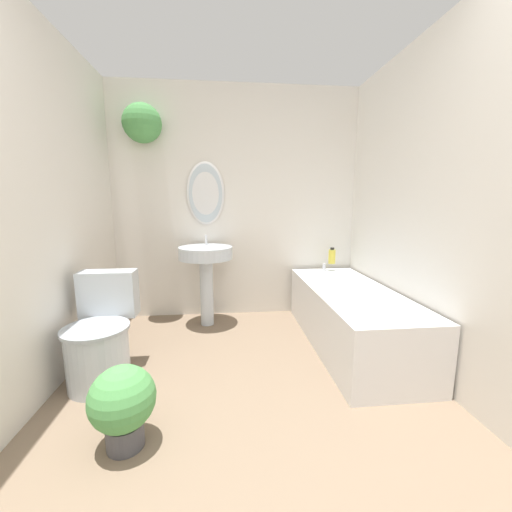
% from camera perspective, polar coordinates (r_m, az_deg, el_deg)
% --- Properties ---
extents(wall_back, '(2.66, 0.37, 2.40)m').
position_cam_1_polar(wall_back, '(3.37, -5.37, 10.90)').
color(wall_back, silver).
rests_on(wall_back, ground_plane).
extents(wall_left, '(0.06, 2.97, 2.40)m').
position_cam_1_polar(wall_left, '(2.25, -37.06, 7.22)').
color(wall_left, silver).
rests_on(wall_left, ground_plane).
extents(wall_right, '(0.06, 2.97, 2.40)m').
position_cam_1_polar(wall_right, '(2.42, 31.29, 7.82)').
color(wall_right, silver).
rests_on(wall_right, ground_plane).
extents(toilet, '(0.42, 0.57, 0.73)m').
position_cam_1_polar(toilet, '(2.46, -26.35, -13.37)').
color(toilet, silver).
rests_on(toilet, ground_plane).
extents(pedestal_sink, '(0.52, 0.52, 0.89)m').
position_cam_1_polar(pedestal_sink, '(3.12, -9.09, -1.30)').
color(pedestal_sink, silver).
rests_on(pedestal_sink, ground_plane).
extents(bathtub, '(0.66, 1.67, 0.57)m').
position_cam_1_polar(bathtub, '(2.86, 16.73, -10.31)').
color(bathtub, silver).
rests_on(bathtub, ground_plane).
extents(shampoo_bottle, '(0.07, 0.07, 0.17)m').
position_cam_1_polar(shampoo_bottle, '(3.44, 13.64, -0.05)').
color(shampoo_bottle, gold).
rests_on(shampoo_bottle, bathtub).
extents(potted_plant, '(0.32, 0.32, 0.43)m').
position_cam_1_polar(potted_plant, '(1.84, -23.07, -23.32)').
color(potted_plant, '#47474C').
rests_on(potted_plant, ground_plane).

